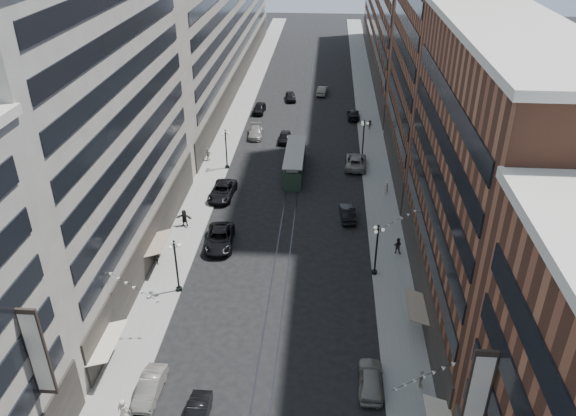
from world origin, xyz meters
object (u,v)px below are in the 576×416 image
(lamppost_se_far, at_px, (377,248))
(car_5, at_px, (198,415))
(lamppost_sw_mid, at_px, (226,148))
(pedestrian_4, at_px, (421,379))
(car_13, at_px, (284,137))
(car_8, at_px, (255,132))
(car_1, at_px, (150,387))
(pedestrian_5, at_px, (184,218))
(car_2, at_px, (220,238))
(pedestrian_1, at_px, (123,409))
(car_11, at_px, (356,161))
(pedestrian_7, at_px, (397,246))
(streetcar, at_px, (295,163))
(car_7, at_px, (222,191))
(pedestrian_6, at_px, (208,154))
(lamppost_sw_far, at_px, (176,264))
(pedestrian_9, at_px, (370,125))
(car_4, at_px, (371,379))
(car_12, at_px, (353,114))
(pedestrian_8, at_px, (386,188))
(lamppost_se_mid, at_px, (363,137))
(car_9, at_px, (259,108))
(car_10, at_px, (348,213))
(car_14, at_px, (323,91))
(pedestrian_2, at_px, (156,257))
(car_extra_0, at_px, (291,96))

(lamppost_se_far, height_order, car_5, lamppost_se_far)
(lamppost_sw_mid, bearing_deg, pedestrian_4, -60.69)
(pedestrian_4, height_order, car_13, pedestrian_4)
(car_8, bearing_deg, car_5, -91.92)
(car_1, height_order, pedestrian_5, pedestrian_5)
(car_2, distance_m, car_13, 29.25)
(pedestrian_1, xyz_separation_m, car_11, (17.66, 43.58, -0.18))
(pedestrian_4, height_order, car_8, pedestrian_4)
(car_5, distance_m, pedestrian_7, 27.54)
(pedestrian_5, bearing_deg, car_11, 46.22)
(streetcar, distance_m, car_7, 11.35)
(car_2, bearing_deg, pedestrian_6, 99.74)
(lamppost_sw_far, xyz_separation_m, pedestrian_7, (20.94, 7.79, -2.06))
(lamppost_sw_far, height_order, pedestrian_9, lamppost_sw_far)
(pedestrian_4, relative_size, pedestrian_6, 0.89)
(car_4, xyz_separation_m, car_12, (0.39, 58.42, -0.08))
(car_7, xyz_separation_m, pedestrian_6, (-3.80, 10.40, 0.20))
(pedestrian_9, bearing_deg, lamppost_se_far, -99.40)
(car_13, xyz_separation_m, pedestrian_8, (13.81, -16.19, 0.25))
(pedestrian_8, bearing_deg, lamppost_sw_mid, -38.17)
(lamppost_se_mid, bearing_deg, car_9, 133.66)
(car_7, bearing_deg, streetcar, 45.62)
(car_12, relative_size, pedestrian_9, 3.29)
(car_11, xyz_separation_m, pedestrian_6, (-20.37, 0.48, 0.19))
(pedestrian_1, relative_size, pedestrian_6, 0.99)
(lamppost_sw_far, xyz_separation_m, car_10, (16.00, 14.70, -2.35))
(car_5, distance_m, pedestrian_8, 38.85)
(lamppost_se_far, relative_size, car_13, 1.30)
(car_7, xyz_separation_m, car_14, (11.48, 41.38, -0.05))
(car_2, relative_size, pedestrian_6, 3.49)
(lamppost_se_mid, distance_m, pedestrian_9, 11.08)
(pedestrian_9, bearing_deg, pedestrian_2, -128.00)
(car_5, xyz_separation_m, car_13, (2.07, 51.64, 0.03))
(lamppost_sw_mid, height_order, pedestrian_6, lamppost_sw_mid)
(lamppost_sw_far, relative_size, lamppost_sw_mid, 1.00)
(pedestrian_1, distance_m, pedestrian_6, 44.14)
(car_5, distance_m, car_9, 64.19)
(lamppost_sw_mid, distance_m, car_8, 12.23)
(lamppost_sw_mid, height_order, car_extra_0, lamppost_sw_mid)
(car_11, xyz_separation_m, pedestrian_5, (-19.55, -17.18, 0.29))
(car_2, height_order, pedestrian_2, pedestrian_2)
(lamppost_sw_far, distance_m, pedestrian_1, 14.92)
(pedestrian_9, bearing_deg, car_9, 152.78)
(car_9, bearing_deg, streetcar, -68.55)
(lamppost_se_mid, distance_m, streetcar, 10.85)
(car_13, bearing_deg, car_7, -107.58)
(lamppost_sw_far, distance_m, pedestrian_6, 29.52)
(car_1, relative_size, pedestrian_9, 2.92)
(pedestrian_5, bearing_deg, car_extra_0, 83.81)
(car_4, xyz_separation_m, pedestrian_5, (-19.39, 22.11, 0.33))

